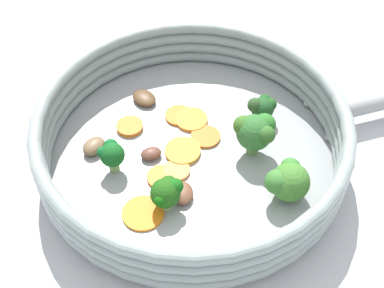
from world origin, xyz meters
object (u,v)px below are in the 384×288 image
at_px(carrot_slice_3, 188,120).
at_px(mushroom_piece_2, 94,146).
at_px(carrot_slice_5, 143,213).
at_px(carrot_slice_6, 130,127).
at_px(broccoli_floret_0, 262,107).
at_px(mushroom_piece_1, 144,98).
at_px(carrot_slice_7, 179,116).
at_px(mushroom_piece_0, 183,193).
at_px(broccoli_floret_3, 166,192).
at_px(carrot_slice_0, 161,177).
at_px(mushroom_piece_3, 151,154).
at_px(carrot_slice_2, 177,170).
at_px(broccoli_floret_2, 111,154).
at_px(broccoli_floret_1, 288,181).
at_px(carrot_slice_4, 183,149).
at_px(skillet, 192,157).
at_px(broccoli_floret_4, 256,132).
at_px(carrot_slice_1, 205,137).

relative_size(carrot_slice_3, mushroom_piece_2, 1.34).
height_order(carrot_slice_5, carrot_slice_6, carrot_slice_6).
bearing_deg(broccoli_floret_0, mushroom_piece_1, 165.71).
bearing_deg(broccoli_floret_0, carrot_slice_7, 175.36).
bearing_deg(carrot_slice_7, broccoli_floret_0, -4.64).
bearing_deg(carrot_slice_3, mushroom_piece_0, -93.44).
bearing_deg(broccoli_floret_3, carrot_slice_0, 100.76).
distance_m(mushroom_piece_2, mushroom_piece_3, 0.07).
height_order(carrot_slice_0, mushroom_piece_2, mushroom_piece_2).
relative_size(carrot_slice_2, broccoli_floret_2, 0.77).
bearing_deg(mushroom_piece_0, carrot_slice_5, -152.08).
height_order(broccoli_floret_0, broccoli_floret_3, broccoli_floret_3).
distance_m(broccoli_floret_0, broccoli_floret_1, 0.12).
relative_size(carrot_slice_4, carrot_slice_6, 1.29).
bearing_deg(broccoli_floret_2, carrot_slice_6, 77.05).
distance_m(skillet, mushroom_piece_1, 0.11).
bearing_deg(carrot_slice_7, broccoli_floret_3, -95.26).
xyz_separation_m(mushroom_piece_0, mushroom_piece_1, (-0.05, 0.15, -0.00)).
relative_size(broccoli_floret_2, mushroom_piece_3, 1.60).
bearing_deg(carrot_slice_3, carrot_slice_7, 146.90).
relative_size(carrot_slice_7, mushroom_piece_2, 1.17).
xyz_separation_m(broccoli_floret_0, mushroom_piece_1, (-0.15, 0.04, -0.02)).
bearing_deg(skillet, broccoli_floret_3, -110.19).
height_order(broccoli_floret_3, mushroom_piece_3, broccoli_floret_3).
height_order(carrot_slice_4, broccoli_floret_2, broccoli_floret_2).
bearing_deg(broccoli_floret_4, carrot_slice_1, 156.40).
height_order(carrot_slice_5, mushroom_piece_3, mushroom_piece_3).
xyz_separation_m(carrot_slice_0, mushroom_piece_0, (0.02, -0.03, 0.00)).
xyz_separation_m(carrot_slice_0, broccoli_floret_4, (0.11, 0.04, 0.03)).
distance_m(carrot_slice_0, carrot_slice_6, 0.09).
height_order(carrot_slice_0, mushroom_piece_3, mushroom_piece_3).
xyz_separation_m(broccoli_floret_1, broccoli_floret_2, (-0.19, 0.04, -0.00)).
bearing_deg(carrot_slice_3, broccoli_floret_4, -34.85).
distance_m(broccoli_floret_0, mushroom_piece_2, 0.21).
distance_m(broccoli_floret_3, mushroom_piece_2, 0.12).
relative_size(broccoli_floret_0, mushroom_piece_0, 1.23).
bearing_deg(broccoli_floret_2, mushroom_piece_1, 74.79).
height_order(skillet, carrot_slice_3, carrot_slice_3).
xyz_separation_m(broccoli_floret_0, broccoli_floret_4, (-0.01, -0.05, 0.01)).
relative_size(carrot_slice_5, mushroom_piece_1, 1.33).
height_order(broccoli_floret_1, mushroom_piece_1, broccoli_floret_1).
height_order(carrot_slice_3, carrot_slice_5, carrot_slice_3).
xyz_separation_m(carrot_slice_0, broccoli_floret_0, (0.12, 0.09, 0.02)).
relative_size(carrot_slice_6, broccoli_floret_3, 0.82).
xyz_separation_m(skillet, mushroom_piece_3, (-0.05, -0.01, 0.01)).
height_order(carrot_slice_6, mushroom_piece_0, mushroom_piece_0).
bearing_deg(mushroom_piece_2, broccoli_floret_1, -17.62).
relative_size(broccoli_floret_3, broccoli_floret_4, 0.74).
relative_size(carrot_slice_7, broccoli_floret_4, 0.65).
distance_m(carrot_slice_2, broccoli_floret_2, 0.08).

